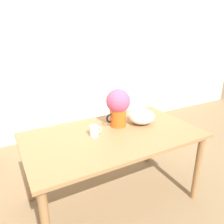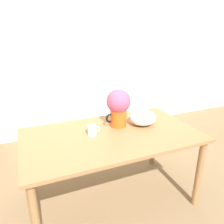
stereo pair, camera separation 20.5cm
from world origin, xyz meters
TOP-DOWN VIEW (x-y plane):
  - ground_plane at (0.00, 0.00)m, footprint 12.00×12.00m
  - wall_back at (0.00, 1.93)m, footprint 8.00×0.05m
  - table at (0.03, 0.23)m, footprint 1.56×0.89m
  - flower_vase at (0.16, 0.37)m, footprint 0.24×0.23m
  - coffee_mug at (-0.13, 0.27)m, footprint 0.11×0.08m
  - white_bowl at (0.39, 0.31)m, footprint 0.26×0.26m

SIDE VIEW (x-z plane):
  - ground_plane at x=0.00m, z-range 0.00..0.00m
  - table at x=0.03m, z-range 0.28..1.00m
  - coffee_mug at x=-0.13m, z-range 0.72..0.82m
  - white_bowl at x=0.39m, z-range 0.72..0.87m
  - flower_vase at x=0.16m, z-range 0.75..1.11m
  - wall_back at x=0.00m, z-range 0.00..2.60m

